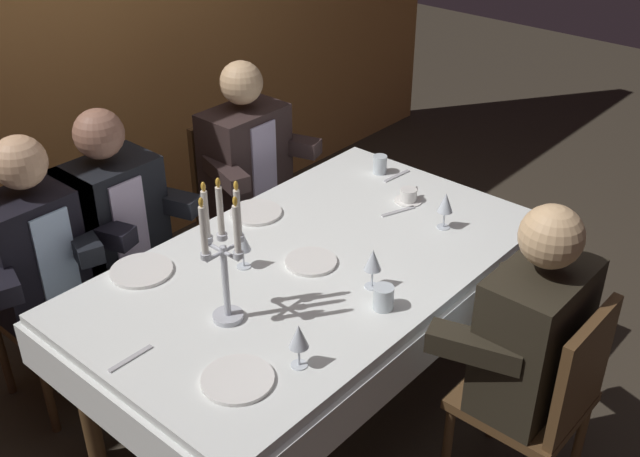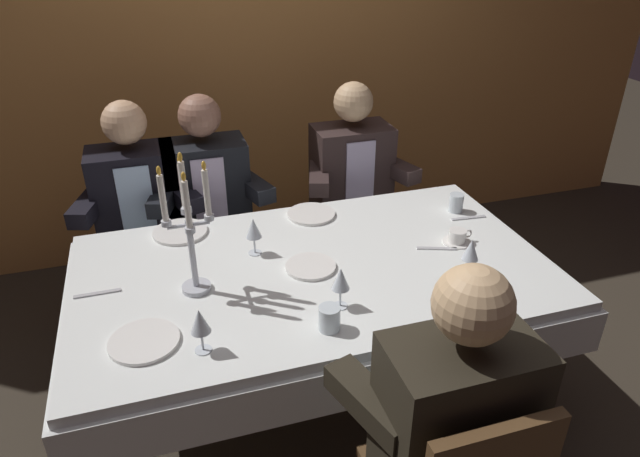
# 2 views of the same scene
# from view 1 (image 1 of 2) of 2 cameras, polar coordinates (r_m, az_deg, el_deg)

# --- Properties ---
(ground_plane) EXTENTS (12.00, 12.00, 0.00)m
(ground_plane) POSITION_cam_1_polar(r_m,az_deg,el_deg) (3.46, -0.53, -12.73)
(ground_plane) COLOR #342C22
(back_wall) EXTENTS (6.00, 0.12, 2.70)m
(back_wall) POSITION_cam_1_polar(r_m,az_deg,el_deg) (3.97, -19.44, 13.94)
(back_wall) COLOR #C58443
(back_wall) RESTS_ON ground_plane
(dining_table) EXTENTS (1.94, 1.14, 0.74)m
(dining_table) POSITION_cam_1_polar(r_m,az_deg,el_deg) (3.07, -0.59, -4.29)
(dining_table) COLOR white
(dining_table) RESTS_ON ground_plane
(candelabra) EXTENTS (0.19, 0.19, 0.56)m
(candelabra) POSITION_cam_1_polar(r_m,az_deg,el_deg) (2.57, -7.24, -2.08)
(candelabra) COLOR silver
(candelabra) RESTS_ON dining_table
(dinner_plate_0) EXTENTS (0.24, 0.24, 0.01)m
(dinner_plate_0) POSITION_cam_1_polar(r_m,az_deg,el_deg) (3.01, -13.24, -3.10)
(dinner_plate_0) COLOR white
(dinner_plate_0) RESTS_ON dining_table
(dinner_plate_1) EXTENTS (0.21, 0.21, 0.01)m
(dinner_plate_1) POSITION_cam_1_polar(r_m,az_deg,el_deg) (2.99, -0.68, -2.50)
(dinner_plate_1) COLOR white
(dinner_plate_1) RESTS_ON dining_table
(dinner_plate_2) EXTENTS (0.23, 0.23, 0.01)m
(dinner_plate_2) POSITION_cam_1_polar(r_m,az_deg,el_deg) (3.33, -4.84, 1.21)
(dinner_plate_2) COLOR white
(dinner_plate_2) RESTS_ON dining_table
(dinner_plate_3) EXTENTS (0.24, 0.24, 0.01)m
(dinner_plate_3) POSITION_cam_1_polar(r_m,az_deg,el_deg) (2.46, -6.20, -11.19)
(dinner_plate_3) COLOR white
(dinner_plate_3) RESTS_ON dining_table
(wine_glass_0) EXTENTS (0.07, 0.07, 0.16)m
(wine_glass_0) POSITION_cam_1_polar(r_m,az_deg,el_deg) (3.21, 9.39, 1.87)
(wine_glass_0) COLOR silver
(wine_glass_0) RESTS_ON dining_table
(wine_glass_1) EXTENTS (0.07, 0.07, 0.16)m
(wine_glass_1) POSITION_cam_1_polar(r_m,az_deg,el_deg) (2.80, 3.98, -2.45)
(wine_glass_1) COLOR silver
(wine_glass_1) RESTS_ON dining_table
(wine_glass_2) EXTENTS (0.07, 0.07, 0.16)m
(wine_glass_2) POSITION_cam_1_polar(r_m,az_deg,el_deg) (2.92, -5.85, -0.96)
(wine_glass_2) COLOR silver
(wine_glass_2) RESTS_ON dining_table
(wine_glass_3) EXTENTS (0.07, 0.07, 0.16)m
(wine_glass_3) POSITION_cam_1_polar(r_m,az_deg,el_deg) (2.43, -1.61, -8.18)
(wine_glass_3) COLOR silver
(wine_glass_3) RESTS_ON dining_table
(water_tumbler_0) EXTENTS (0.07, 0.07, 0.09)m
(water_tumbler_0) POSITION_cam_1_polar(r_m,az_deg,el_deg) (3.67, 4.51, 4.81)
(water_tumbler_0) COLOR silver
(water_tumbler_0) RESTS_ON dining_table
(water_tumbler_1) EXTENTS (0.08, 0.08, 0.09)m
(water_tumbler_1) POSITION_cam_1_polar(r_m,az_deg,el_deg) (2.73, 4.77, -5.19)
(water_tumbler_1) COLOR silver
(water_tumbler_1) RESTS_ON dining_table
(coffee_cup_0) EXTENTS (0.13, 0.12, 0.06)m
(coffee_cup_0) POSITION_cam_1_polar(r_m,az_deg,el_deg) (3.44, 6.64, 2.45)
(coffee_cup_0) COLOR white
(coffee_cup_0) RESTS_ON dining_table
(spoon_0) EXTENTS (0.17, 0.07, 0.01)m
(spoon_0) POSITION_cam_1_polar(r_m,az_deg,el_deg) (3.36, 5.89, 1.28)
(spoon_0) COLOR #B7B7BC
(spoon_0) RESTS_ON dining_table
(fork_1) EXTENTS (0.17, 0.02, 0.01)m
(fork_1) POSITION_cam_1_polar(r_m,az_deg,el_deg) (2.60, -14.01, -9.43)
(fork_1) COLOR #B7B7BC
(fork_1) RESTS_ON dining_table
(fork_2) EXTENTS (0.17, 0.03, 0.01)m
(fork_2) POSITION_cam_1_polar(r_m,az_deg,el_deg) (3.66, 5.78, 3.94)
(fork_2) COLOR #B7B7BC
(fork_2) RESTS_ON dining_table
(seated_diner_0) EXTENTS (0.63, 0.48, 1.24)m
(seated_diner_0) POSITION_cam_1_polar(r_m,az_deg,el_deg) (3.28, -20.35, -1.59)
(seated_diner_0) COLOR brown
(seated_diner_0) RESTS_ON ground_plane
(seated_diner_1) EXTENTS (0.63, 0.48, 1.24)m
(seated_diner_1) POSITION_cam_1_polar(r_m,az_deg,el_deg) (3.42, -15.36, 0.75)
(seated_diner_1) COLOR brown
(seated_diner_1) RESTS_ON ground_plane
(seated_diner_2) EXTENTS (0.63, 0.48, 1.24)m
(seated_diner_2) POSITION_cam_1_polar(r_m,az_deg,el_deg) (2.73, 15.81, -7.80)
(seated_diner_2) COLOR brown
(seated_diner_2) RESTS_ON ground_plane
(seated_diner_3) EXTENTS (0.63, 0.48, 1.24)m
(seated_diner_3) POSITION_cam_1_polar(r_m,az_deg,el_deg) (3.85, -5.68, 5.25)
(seated_diner_3) COLOR brown
(seated_diner_3) RESTS_ON ground_plane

